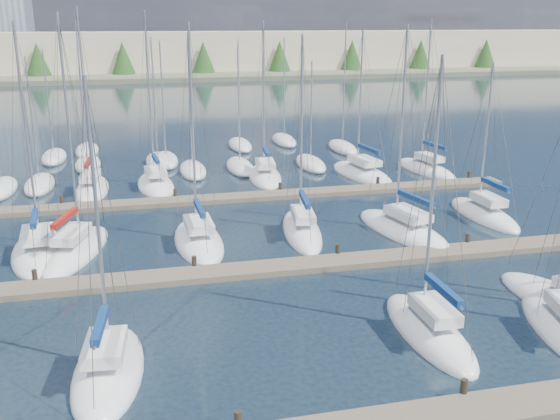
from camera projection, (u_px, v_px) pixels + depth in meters
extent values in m
plane|color=#1A2935|center=(191.00, 132.00, 74.20)|extent=(400.00, 400.00, 0.00)
cylinder|color=#2D261C|center=(463.00, 393.00, 21.86)|extent=(0.26, 0.26, 1.10)
cube|color=#6B5E4C|center=(271.00, 268.00, 33.22)|extent=(44.00, 1.80, 0.35)
cylinder|color=#2D261C|center=(35.00, 280.00, 31.38)|extent=(0.26, 0.26, 1.10)
cylinder|color=#2D261C|center=(194.00, 266.00, 33.13)|extent=(0.26, 0.26, 1.10)
cylinder|color=#2D261C|center=(338.00, 253.00, 34.89)|extent=(0.26, 0.26, 1.10)
cylinder|color=#2D261C|center=(467.00, 242.00, 36.64)|extent=(0.26, 0.26, 1.10)
cube|color=#6B5E4C|center=(231.00, 198.00, 46.24)|extent=(44.00, 1.80, 0.35)
cylinder|color=#2D261C|center=(62.00, 203.00, 44.40)|extent=(0.26, 0.26, 1.10)
cylinder|color=#2D261C|center=(175.00, 196.00, 46.16)|extent=(0.26, 0.26, 1.10)
cylinder|color=#2D261C|center=(280.00, 190.00, 47.91)|extent=(0.26, 0.26, 1.10)
cylinder|color=#2D261C|center=(378.00, 184.00, 49.67)|extent=(0.26, 0.26, 1.10)
cylinder|color=#2D261C|center=(469.00, 178.00, 51.43)|extent=(0.26, 0.26, 1.10)
ellipsoid|color=white|center=(199.00, 243.00, 37.31)|extent=(3.00, 8.07, 1.60)
cube|color=maroon|center=(199.00, 243.00, 37.31)|extent=(1.55, 3.87, 0.12)
cube|color=silver|center=(199.00, 224.00, 36.56)|extent=(1.61, 2.84, 0.50)
cylinder|color=#9EA0A5|center=(193.00, 127.00, 35.89)|extent=(0.14, 0.14, 11.62)
cylinder|color=#9EA0A5|center=(199.00, 210.00, 35.66)|extent=(0.19, 3.36, 0.10)
cube|color=navy|center=(199.00, 208.00, 35.62)|extent=(0.38, 3.10, 0.30)
ellipsoid|color=white|center=(92.00, 191.00, 48.53)|extent=(2.86, 8.18, 1.60)
cube|color=black|center=(92.00, 191.00, 48.53)|extent=(1.47, 3.93, 0.12)
cube|color=silver|center=(90.00, 176.00, 47.77)|extent=(1.49, 2.89, 0.50)
cylinder|color=#9EA0A5|center=(85.00, 94.00, 46.97)|extent=(0.14, 0.14, 12.68)
cylinder|color=#9EA0A5|center=(88.00, 164.00, 46.86)|extent=(0.28, 3.38, 0.10)
cube|color=maroon|center=(88.00, 163.00, 46.82)|extent=(0.47, 3.13, 0.30)
ellipsoid|color=white|center=(156.00, 186.00, 49.85)|extent=(3.37, 7.80, 1.60)
cube|color=silver|center=(155.00, 172.00, 49.12)|extent=(1.73, 2.77, 0.50)
cylinder|color=#9EA0A5|center=(149.00, 94.00, 48.27)|extent=(0.14, 0.14, 12.42)
cylinder|color=#9EA0A5|center=(156.00, 160.00, 48.26)|extent=(0.36, 3.19, 0.10)
cube|color=navy|center=(156.00, 159.00, 48.22)|extent=(0.53, 2.95, 0.30)
ellipsoid|color=white|center=(40.00, 254.00, 35.51)|extent=(3.76, 8.30, 1.60)
cube|color=black|center=(40.00, 254.00, 35.51)|extent=(1.93, 4.00, 0.12)
cube|color=silver|center=(37.00, 235.00, 34.76)|extent=(1.93, 2.96, 0.50)
cylinder|color=#9EA0A5|center=(26.00, 132.00, 34.07)|extent=(0.14, 0.14, 11.69)
cylinder|color=#9EA0A5|center=(35.00, 220.00, 33.87)|extent=(0.39, 3.38, 0.10)
cube|color=navy|center=(34.00, 218.00, 33.83)|extent=(0.57, 3.13, 0.30)
ellipsoid|color=white|center=(361.00, 175.00, 53.57)|extent=(4.32, 9.19, 1.60)
cube|color=silver|center=(365.00, 161.00, 52.79)|extent=(2.13, 3.30, 0.50)
cylinder|color=#9EA0A5|center=(360.00, 98.00, 52.29)|extent=(0.14, 0.14, 10.88)
cylinder|color=#9EA0A5|center=(369.00, 150.00, 51.85)|extent=(0.62, 3.69, 0.10)
cube|color=navy|center=(369.00, 149.00, 51.82)|extent=(0.77, 3.43, 0.30)
ellipsoid|color=white|center=(426.00, 171.00, 54.97)|extent=(3.60, 8.53, 1.60)
cube|color=maroon|center=(426.00, 171.00, 54.97)|extent=(1.82, 4.11, 0.12)
cube|color=silver|center=(429.00, 157.00, 54.22)|extent=(1.74, 3.06, 0.50)
cylinder|color=#9EA0A5|center=(427.00, 91.00, 53.53)|extent=(0.14, 0.14, 11.71)
cylinder|color=#9EA0A5|center=(435.00, 147.00, 53.33)|extent=(0.61, 3.45, 0.10)
cube|color=navy|center=(435.00, 145.00, 53.29)|extent=(0.76, 3.20, 0.30)
ellipsoid|color=white|center=(428.00, 334.00, 26.53)|extent=(2.37, 7.43, 1.60)
cube|color=maroon|center=(428.00, 334.00, 26.53)|extent=(1.23, 3.57, 0.12)
cube|color=silver|center=(435.00, 310.00, 25.80)|extent=(1.29, 2.60, 0.50)
cylinder|color=#9EA0A5|center=(433.00, 187.00, 25.23)|extent=(0.14, 0.14, 10.48)
cylinder|color=#9EA0A5|center=(443.00, 292.00, 24.94)|extent=(0.12, 3.11, 0.10)
cube|color=navy|center=(443.00, 290.00, 24.90)|extent=(0.32, 2.87, 0.30)
ellipsoid|color=white|center=(109.00, 373.00, 23.56)|extent=(3.25, 7.15, 1.60)
cube|color=silver|center=(105.00, 347.00, 22.85)|extent=(1.65, 2.55, 0.50)
cylinder|color=#9EA0A5|center=(97.00, 217.00, 22.32)|extent=(0.14, 0.14, 9.97)
cylinder|color=#9EA0A5|center=(100.00, 329.00, 22.02)|extent=(0.38, 2.91, 0.10)
cube|color=navy|center=(100.00, 325.00, 21.98)|extent=(0.56, 2.69, 0.30)
ellipsoid|color=white|center=(302.00, 232.00, 39.13)|extent=(3.39, 8.59, 1.60)
cube|color=silver|center=(303.00, 214.00, 38.35)|extent=(1.64, 3.07, 0.50)
cylinder|color=#9EA0A5|center=(302.00, 127.00, 37.85)|extent=(0.14, 0.14, 10.94)
cylinder|color=#9EA0A5|center=(305.00, 201.00, 37.41)|extent=(0.58, 3.49, 0.10)
cube|color=navy|center=(305.00, 199.00, 37.37)|extent=(0.74, 3.24, 0.30)
ellipsoid|color=white|center=(483.00, 216.00, 42.34)|extent=(2.47, 7.77, 1.60)
cube|color=silver|center=(488.00, 199.00, 41.60)|extent=(1.34, 2.72, 0.50)
cylinder|color=#9EA0A5|center=(487.00, 132.00, 41.26)|extent=(0.14, 0.14, 9.16)
cylinder|color=#9EA0A5|center=(495.00, 186.00, 40.72)|extent=(0.13, 3.25, 0.10)
cube|color=navy|center=(495.00, 185.00, 40.68)|extent=(0.33, 3.00, 0.30)
ellipsoid|color=white|center=(265.00, 178.00, 52.59)|extent=(3.55, 8.21, 1.60)
cube|color=maroon|center=(265.00, 178.00, 52.59)|extent=(1.81, 3.95, 0.12)
cube|color=silver|center=(265.00, 164.00, 51.83)|extent=(1.77, 2.93, 0.50)
cylinder|color=#9EA0A5|center=(264.00, 94.00, 51.17)|extent=(0.14, 0.14, 11.68)
cylinder|color=#9EA0A5|center=(266.00, 153.00, 50.92)|extent=(0.48, 3.33, 0.10)
cube|color=navy|center=(266.00, 151.00, 50.88)|extent=(0.65, 3.09, 0.30)
ellipsoid|color=white|center=(402.00, 231.00, 39.26)|extent=(4.61, 9.25, 1.60)
cube|color=maroon|center=(402.00, 231.00, 39.26)|extent=(2.33, 4.47, 0.12)
cube|color=silver|center=(408.00, 214.00, 38.50)|extent=(2.18, 3.36, 0.50)
cylinder|color=#9EA0A5|center=(402.00, 123.00, 37.88)|extent=(0.14, 0.14, 11.48)
cylinder|color=#9EA0A5|center=(416.00, 200.00, 37.58)|extent=(0.84, 3.66, 0.10)
cube|color=navy|center=(416.00, 198.00, 37.54)|extent=(0.98, 3.41, 0.30)
ellipsoid|color=white|center=(77.00, 253.00, 35.63)|extent=(4.70, 8.90, 1.60)
cube|color=silver|center=(72.00, 234.00, 34.84)|extent=(2.11, 3.25, 0.50)
cylinder|color=#9EA0A5|center=(69.00, 128.00, 34.19)|extent=(0.14, 0.14, 12.14)
cylinder|color=#9EA0A5|center=(65.00, 220.00, 33.88)|extent=(1.09, 3.48, 0.10)
cube|color=maroon|center=(65.00, 218.00, 33.84)|extent=(1.20, 3.26, 0.30)
cylinder|color=#9EA0A5|center=(163.00, 99.00, 56.18)|extent=(0.12, 0.12, 10.14)
ellipsoid|color=white|center=(166.00, 161.00, 57.86)|extent=(2.20, 6.40, 1.40)
cylinder|color=#9EA0A5|center=(154.00, 97.00, 55.77)|extent=(0.12, 0.12, 10.49)
ellipsoid|color=white|center=(158.00, 162.00, 57.51)|extent=(2.20, 6.40, 1.40)
cylinder|color=#9EA0A5|center=(284.00, 88.00, 65.64)|extent=(0.12, 0.12, 10.06)
ellipsoid|color=white|center=(284.00, 141.00, 67.31)|extent=(2.20, 6.40, 1.40)
cylinder|color=#9EA0A5|center=(48.00, 101.00, 57.65)|extent=(0.12, 0.12, 9.39)
ellipsoid|color=white|center=(54.00, 158.00, 59.22)|extent=(2.20, 6.40, 1.40)
ellipsoid|color=white|center=(1.00, 189.00, 48.24)|extent=(2.20, 6.40, 1.40)
cylinder|color=#9EA0A5|center=(32.00, 118.00, 47.88)|extent=(0.12, 0.12, 9.30)
ellipsoid|color=white|center=(40.00, 185.00, 49.44)|extent=(2.20, 6.40, 1.40)
cylinder|color=#9EA0A5|center=(344.00, 84.00, 61.71)|extent=(0.12, 0.12, 11.68)
ellipsoid|color=white|center=(342.00, 148.00, 63.61)|extent=(2.20, 6.40, 1.40)
cylinder|color=#9EA0A5|center=(239.00, 105.00, 53.76)|extent=(0.12, 0.12, 9.76)
ellipsoid|color=white|center=(240.00, 167.00, 55.39)|extent=(2.20, 6.40, 1.40)
cylinder|color=#9EA0A5|center=(81.00, 84.00, 60.30)|extent=(0.12, 0.12, 11.95)
ellipsoid|color=white|center=(87.00, 151.00, 62.25)|extent=(2.20, 6.40, 1.40)
cylinder|color=#9EA0A5|center=(311.00, 110.00, 55.13)|extent=(0.12, 0.12, 8.46)
ellipsoid|color=white|center=(310.00, 164.00, 56.57)|extent=(2.20, 6.40, 1.40)
cylinder|color=#9EA0A5|center=(83.00, 113.00, 54.96)|extent=(0.12, 0.12, 8.12)
ellipsoid|color=white|center=(88.00, 165.00, 56.35)|extent=(2.20, 6.40, 1.40)
cylinder|color=#9EA0A5|center=(239.00, 91.00, 63.19)|extent=(0.12, 0.12, 10.00)
ellipsoid|color=white|center=(240.00, 146.00, 64.85)|extent=(2.20, 6.40, 1.40)
cylinder|color=#9EA0A5|center=(190.00, 102.00, 52.40)|extent=(0.12, 0.12, 10.54)
ellipsoid|color=white|center=(193.00, 171.00, 54.14)|extent=(2.20, 6.40, 1.40)
cube|color=#666B51|center=(157.00, 70.00, 157.78)|extent=(400.00, 60.00, 1.00)
cube|color=beige|center=(200.00, 53.00, 149.35)|extent=(200.00, 12.00, 10.00)
cone|color=#284C1E|center=(38.00, 62.00, 135.23)|extent=(6.00, 6.00, 8.00)
cone|color=#284C1E|center=(123.00, 60.00, 139.18)|extent=(6.00, 6.00, 8.00)
cone|color=#284C1E|center=(204.00, 59.00, 143.13)|extent=(6.00, 6.00, 8.00)
cone|color=#284C1E|center=(280.00, 58.00, 147.08)|extent=(6.00, 6.00, 8.00)
cone|color=#284C1E|center=(352.00, 57.00, 151.04)|extent=(6.00, 6.00, 8.00)
cone|color=#284C1E|center=(420.00, 56.00, 154.99)|extent=(6.00, 6.00, 8.00)
cone|color=#284C1E|center=(485.00, 55.00, 158.94)|extent=(6.00, 6.00, 8.00)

